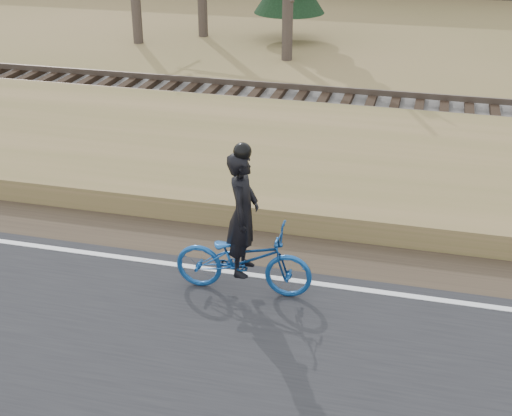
# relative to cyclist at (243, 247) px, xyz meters

# --- Properties ---
(ground) EXTENTS (120.00, 120.00, 0.00)m
(ground) POSITION_rel_cyclist_xyz_m (3.37, 0.26, -0.82)
(ground) COLOR olive
(ground) RESTS_ON ground
(edge_line) EXTENTS (120.00, 0.12, 0.01)m
(edge_line) POSITION_rel_cyclist_xyz_m (3.37, 0.46, -0.75)
(edge_line) COLOR silver
(edge_line) RESTS_ON road
(shoulder) EXTENTS (120.00, 1.60, 0.04)m
(shoulder) POSITION_rel_cyclist_xyz_m (3.37, 1.46, -0.80)
(shoulder) COLOR #473A2B
(shoulder) RESTS_ON ground
(embankment) EXTENTS (120.00, 5.00, 0.44)m
(embankment) POSITION_rel_cyclist_xyz_m (3.37, 4.46, -0.60)
(embankment) COLOR olive
(embankment) RESTS_ON ground
(ballast) EXTENTS (120.00, 3.00, 0.45)m
(ballast) POSITION_rel_cyclist_xyz_m (3.37, 8.26, -0.59)
(ballast) COLOR slate
(ballast) RESTS_ON ground
(railroad) EXTENTS (120.00, 2.40, 0.29)m
(railroad) POSITION_rel_cyclist_xyz_m (3.37, 8.26, -0.29)
(railroad) COLOR black
(railroad) RESTS_ON ballast
(cyclist) EXTENTS (2.11, 0.81, 2.40)m
(cyclist) POSITION_rel_cyclist_xyz_m (0.00, 0.00, 0.00)
(cyclist) COLOR navy
(cyclist) RESTS_ON road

